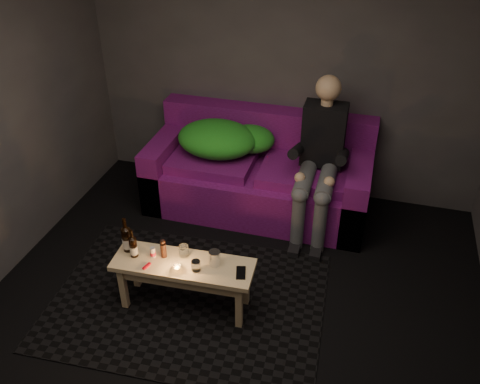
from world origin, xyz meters
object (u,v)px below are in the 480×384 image
object	(u,v)px
coffee_table	(184,271)
beer_bottle_b	(133,247)
beer_bottle_a	(127,239)
steel_cup	(215,258)
person	(320,156)
sofa	(260,175)

from	to	relation	value
coffee_table	beer_bottle_b	size ratio (longest dim) A/B	4.49
beer_bottle_b	beer_bottle_a	bearing A→B (deg)	146.84
steel_cup	beer_bottle_b	bearing A→B (deg)	-173.31
person	beer_bottle_b	bearing A→B (deg)	-130.39
beer_bottle_a	steel_cup	world-z (taller)	beer_bottle_a
beer_bottle_a	steel_cup	xyz separation A→B (m)	(0.71, 0.02, -0.05)
beer_bottle_a	coffee_table	bearing A→B (deg)	-3.42
beer_bottle_b	steel_cup	xyz separation A→B (m)	(0.63, 0.07, -0.03)
sofa	beer_bottle_b	distance (m)	1.73
sofa	person	world-z (taller)	person
sofa	beer_bottle_b	xyz separation A→B (m)	(-0.61, -1.61, 0.20)
coffee_table	beer_bottle_a	size ratio (longest dim) A/B	3.69
beer_bottle_a	beer_bottle_b	bearing A→B (deg)	-33.16
sofa	coffee_table	distance (m)	1.60
person	coffee_table	bearing A→B (deg)	-120.31
person	coffee_table	world-z (taller)	person
sofa	beer_bottle_a	size ratio (longest dim) A/B	7.25
sofa	steel_cup	world-z (taller)	sofa
person	beer_bottle_a	xyz separation A→B (m)	(-1.29, -1.38, -0.20)
sofa	beer_bottle_a	distance (m)	1.72
person	beer_bottle_a	distance (m)	1.90
beer_bottle_a	sofa	bearing A→B (deg)	66.12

